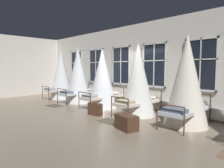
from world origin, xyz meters
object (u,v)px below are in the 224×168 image
object	(u,v)px
cot_third	(102,79)
cot_fourth	(138,80)
cot_first	(61,75)
travel_trunk	(127,122)
suitcase_dark	(95,109)
cot_second	(78,76)
cot_fifth	(186,81)

from	to	relation	value
cot_third	cot_fourth	bearing A→B (deg)	-88.33
cot_fourth	cot_first	bearing A→B (deg)	90.45
cot_third	cot_fourth	distance (m)	1.89
cot_first	cot_third	bearing A→B (deg)	-89.89
travel_trunk	cot_fourth	bearing A→B (deg)	118.82
suitcase_dark	travel_trunk	world-z (taller)	suitcase_dark
cot_second	cot_third	size ratio (longest dim) A/B	1.07
suitcase_dark	cot_fifth	bearing A→B (deg)	14.15
cot_first	cot_third	size ratio (longest dim) A/B	1.07
cot_fifth	travel_trunk	xyz separation A→B (m)	(-0.95, -1.57, -1.12)
cot_third	travel_trunk	distance (m)	3.34
cot_third	suitcase_dark	xyz separation A→B (m)	(0.85, -1.11, -1.02)
cot_fifth	cot_fourth	bearing A→B (deg)	87.73
cot_first	suitcase_dark	xyz separation A→B (m)	(4.39, -1.17, -1.10)
cot_third	cot_fourth	size ratio (longest dim) A/B	0.98
travel_trunk	cot_fifth	bearing A→B (deg)	58.77
cot_fourth	travel_trunk	bearing A→B (deg)	-150.58
cot_second	cot_fifth	bearing A→B (deg)	-90.79
cot_third	travel_trunk	size ratio (longest dim) A/B	3.99
cot_second	suitcase_dark	size ratio (longest dim) A/B	4.71
suitcase_dark	cot_first	bearing A→B (deg)	157.72
cot_first	cot_second	size ratio (longest dim) A/B	0.99
cot_first	suitcase_dark	world-z (taller)	cot_first
travel_trunk	suitcase_dark	bearing A→B (deg)	167.02
cot_second	cot_fourth	world-z (taller)	cot_second
cot_first	suitcase_dark	bearing A→B (deg)	-103.78
cot_fifth	travel_trunk	world-z (taller)	cot_fifth
cot_first	cot_second	distance (m)	1.73
cot_first	cot_fifth	xyz separation A→B (m)	(7.27, -0.04, 0.00)
cot_fifth	cot_third	bearing A→B (deg)	88.88
cot_first	travel_trunk	size ratio (longest dim) A/B	4.26
cot_third	cot_fourth	xyz separation A→B (m)	(1.89, 0.05, 0.03)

